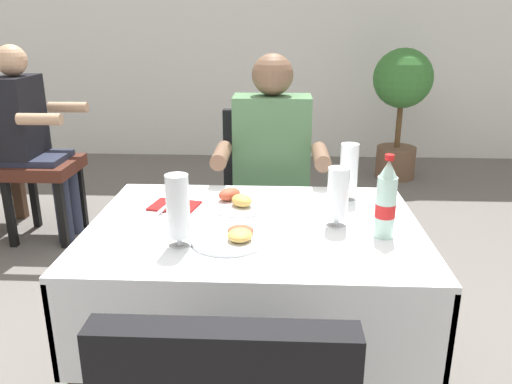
{
  "coord_description": "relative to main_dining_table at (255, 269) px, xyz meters",
  "views": [
    {
      "loc": [
        0.19,
        -1.53,
        1.41
      ],
      "look_at": [
        0.11,
        0.19,
        0.82
      ],
      "focal_mm": 36.03,
      "sensor_mm": 36.0,
      "label": 1
    }
  ],
  "objects": [
    {
      "name": "beer_glass_right",
      "position": [
        0.28,
        -0.01,
        0.28
      ],
      "size": [
        0.07,
        0.07,
        0.21
      ],
      "color": "white",
      "rests_on": "main_dining_table"
    },
    {
      "name": "chair_far_diner_seat",
      "position": [
        0.0,
        0.81,
        -0.01
      ],
      "size": [
        0.44,
        0.5,
        0.97
      ],
      "color": "black",
      "rests_on": "ground"
    },
    {
      "name": "beer_glass_left",
      "position": [
        -0.22,
        -0.2,
        0.29
      ],
      "size": [
        0.07,
        0.07,
        0.23
      ],
      "color": "white",
      "rests_on": "main_dining_table"
    },
    {
      "name": "plate_near_camera",
      "position": [
        -0.06,
        -0.15,
        0.19
      ],
      "size": [
        0.24,
        0.24,
        0.05
      ],
      "color": "white",
      "rests_on": "main_dining_table"
    },
    {
      "name": "main_dining_table",
      "position": [
        0.0,
        0.0,
        0.0
      ],
      "size": [
        1.12,
        0.83,
        0.74
      ],
      "color": "white",
      "rests_on": "ground"
    },
    {
      "name": "beer_glass_middle",
      "position": [
        0.34,
        0.25,
        0.29
      ],
      "size": [
        0.07,
        0.07,
        0.22
      ],
      "color": "white",
      "rests_on": "main_dining_table"
    },
    {
      "name": "potted_plant_corner",
      "position": [
        1.16,
        3.03,
        0.18
      ],
      "size": [
        0.52,
        0.52,
        1.17
      ],
      "color": "brown",
      "rests_on": "ground"
    },
    {
      "name": "back_wall",
      "position": [
        -0.11,
        3.82,
        0.99
      ],
      "size": [
        11.0,
        0.12,
        3.12
      ],
      "primitive_type": "cube",
      "color": "white",
      "rests_on": "ground"
    },
    {
      "name": "seated_diner_far",
      "position": [
        0.04,
        0.7,
        0.14
      ],
      "size": [
        0.5,
        0.46,
        1.26
      ],
      "color": "#282D42",
      "rests_on": "ground"
    },
    {
      "name": "napkin_cutlery_set",
      "position": [
        -0.31,
        0.15,
        0.18
      ],
      "size": [
        0.19,
        0.2,
        0.01
      ],
      "color": "maroon",
      "rests_on": "main_dining_table"
    },
    {
      "name": "plate_far_diner",
      "position": [
        -0.07,
        0.16,
        0.19
      ],
      "size": [
        0.23,
        0.23,
        0.06
      ],
      "color": "white",
      "rests_on": "main_dining_table"
    },
    {
      "name": "cola_bottle_primary",
      "position": [
        0.42,
        -0.09,
        0.29
      ],
      "size": [
        0.06,
        0.06,
        0.27
      ],
      "color": "silver",
      "rests_on": "main_dining_table"
    },
    {
      "name": "background_patron",
      "position": [
        -1.51,
        1.53,
        0.14
      ],
      "size": [
        0.46,
        0.5,
        1.26
      ],
      "color": "#282D42",
      "rests_on": "ground"
    },
    {
      "name": "background_chair_right",
      "position": [
        -1.56,
        1.53,
        -0.01
      ],
      "size": [
        0.5,
        0.44,
        0.97
      ],
      "color": "#4C2319",
      "rests_on": "ground"
    }
  ]
}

